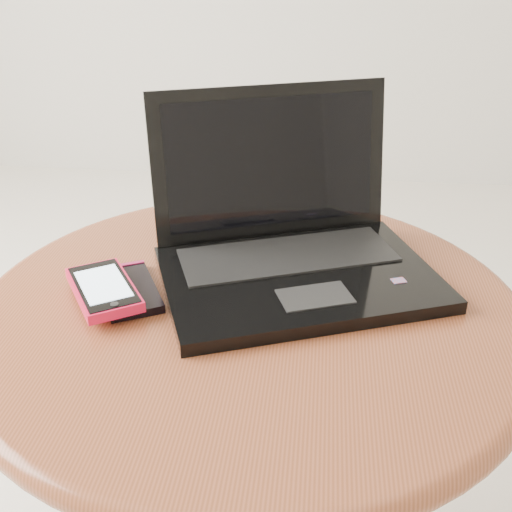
# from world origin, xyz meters

# --- Properties ---
(table) EXTENTS (0.69, 0.69, 0.55)m
(table) POSITION_xyz_m (-0.08, 0.10, 0.43)
(table) COLOR #59301C
(table) RESTS_ON ground
(laptop) EXTENTS (0.41, 0.38, 0.23)m
(laptop) POSITION_xyz_m (-0.04, 0.18, 0.59)
(laptop) COLOR black
(laptop) RESTS_ON table
(phone_black) EXTENTS (0.12, 0.14, 0.01)m
(phone_black) POSITION_xyz_m (-0.24, 0.10, 0.55)
(phone_black) COLOR black
(phone_black) RESTS_ON table
(phone_pink) EXTENTS (0.12, 0.14, 0.02)m
(phone_pink) POSITION_xyz_m (-0.26, 0.08, 0.57)
(phone_pink) COLOR red
(phone_pink) RESTS_ON phone_black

